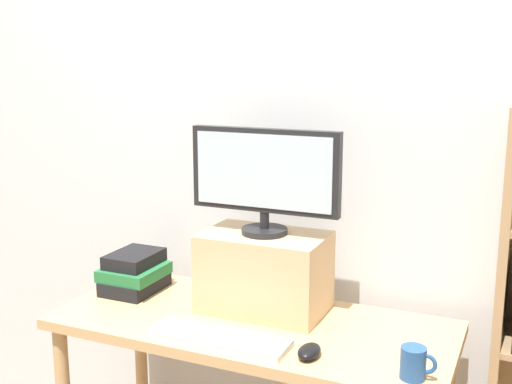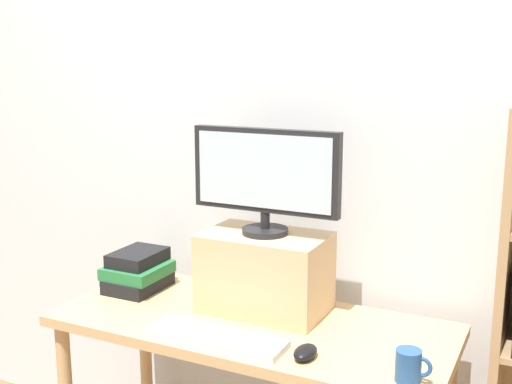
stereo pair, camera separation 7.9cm
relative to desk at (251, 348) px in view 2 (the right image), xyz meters
The scene contains 8 objects.
back_wall 0.74m from the desk, 90.00° to the left, with size 7.00×0.08×2.60m.
desk is the anchor object (origin of this frame).
riser_box 0.26m from the desk, 91.86° to the left, with size 0.43×0.28×0.28m.
computer_monitor 0.59m from the desk, 91.88° to the left, with size 0.53×0.16×0.36m.
keyboard 0.23m from the desk, 97.91° to the right, with size 0.46×0.14×0.02m.
computer_mouse 0.34m from the desk, 33.53° to the right, with size 0.06×0.10×0.04m.
book_stack 0.56m from the desk, behind, with size 0.20×0.24×0.15m.
coffee_mug 0.62m from the desk, 17.66° to the right, with size 0.10×0.07×0.09m.
Camera 2 is at (0.91, -1.82, 1.65)m, focal length 45.00 mm.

